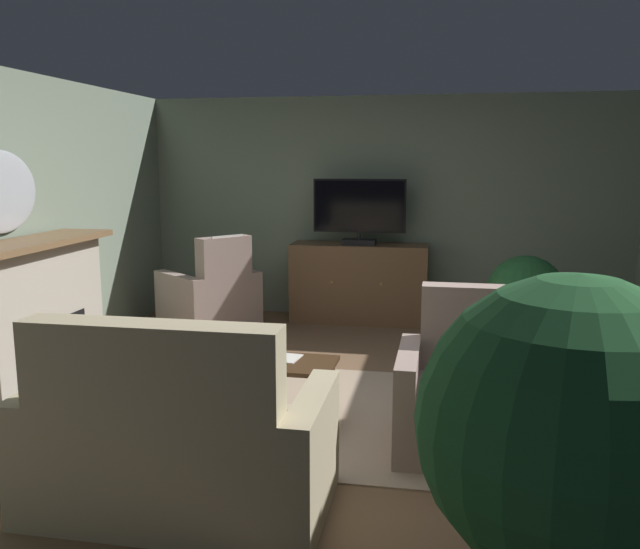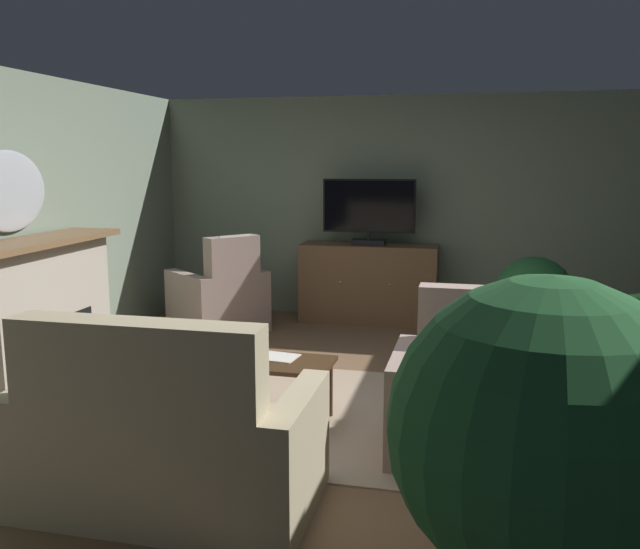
{
  "view_description": "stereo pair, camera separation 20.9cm",
  "coord_description": "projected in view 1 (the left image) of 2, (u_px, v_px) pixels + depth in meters",
  "views": [
    {
      "loc": [
        0.65,
        -4.43,
        1.83
      ],
      "look_at": [
        -0.24,
        0.35,
        0.98
      ],
      "focal_mm": 36.9,
      "sensor_mm": 36.0,
      "label": 1
    },
    {
      "loc": [
        0.86,
        -4.39,
        1.83
      ],
      "look_at": [
        -0.24,
        0.35,
        0.98
      ],
      "focal_mm": 36.9,
      "sensor_mm": 36.0,
      "label": 2
    }
  ],
  "objects": [
    {
      "name": "wall_mirror_oval",
      "position": [
        1.0,
        192.0,
        5.13
      ],
      "size": [
        0.06,
        0.9,
        0.65
      ],
      "primitive_type": "ellipsoid",
      "color": "#B2B7BF"
    },
    {
      "name": "coffee_table",
      "position": [
        257.0,
        368.0,
        4.6
      ],
      "size": [
        1.11,
        0.48,
        0.45
      ],
      "color": "#422B19",
      "rests_on": "ground_plane"
    },
    {
      "name": "folded_newspaper",
      "position": [
        278.0,
        357.0,
        4.65
      ],
      "size": [
        0.33,
        0.26,
        0.01
      ],
      "primitive_type": "cube",
      "rotation": [
        0.0,
        0.0,
        -0.13
      ],
      "color": "silver",
      "rests_on": "coffee_table"
    },
    {
      "name": "potted_plant_tall_palm_by_window",
      "position": [
        570.0,
        433.0,
        2.44
      ],
      "size": [
        1.15,
        1.15,
        1.43
      ],
      "color": "#99664C",
      "rests_on": "ground_plane"
    },
    {
      "name": "tv_cabinet",
      "position": [
        359.0,
        285.0,
        7.5
      ],
      "size": [
        1.54,
        0.52,
        0.9
      ],
      "color": "#4A3523",
      "rests_on": "ground_plane"
    },
    {
      "name": "sofa_floral",
      "position": [
        176.0,
        447.0,
        3.42
      ],
      "size": [
        1.56,
        0.85,
        1.08
      ],
      "color": "tan",
      "rests_on": "ground_plane"
    },
    {
      "name": "television",
      "position": [
        359.0,
        210.0,
        7.31
      ],
      "size": [
        1.03,
        0.2,
        0.73
      ],
      "color": "black",
      "rests_on": "tv_cabinet"
    },
    {
      "name": "armchair_in_far_corner",
      "position": [
        211.0,
        301.0,
        7.05
      ],
      "size": [
        1.18,
        1.18,
        1.08
      ],
      "color": "#A3897F",
      "rests_on": "ground_plane"
    },
    {
      "name": "ground_plane",
      "position": [
        343.0,
        421.0,
        4.73
      ],
      "size": [
        6.15,
        7.0,
        0.04
      ],
      "primitive_type": "cube",
      "color": "brown"
    },
    {
      "name": "wall_back",
      "position": [
        385.0,
        208.0,
        7.65
      ],
      "size": [
        6.15,
        0.1,
        2.56
      ],
      "primitive_type": "cube",
      "color": "gray",
      "rests_on": "ground_plane"
    },
    {
      "name": "potted_plant_leafy_by_curtain",
      "position": [
        525.0,
        296.0,
        6.28
      ],
      "size": [
        0.75,
        0.75,
        0.94
      ],
      "color": "beige",
      "rests_on": "ground_plane"
    },
    {
      "name": "tv_remote",
      "position": [
        244.0,
        364.0,
        4.47
      ],
      "size": [
        0.12,
        0.17,
        0.02
      ],
      "primitive_type": "cube",
      "rotation": [
        0.0,
        0.0,
        5.19
      ],
      "color": "black",
      "rests_on": "coffee_table"
    },
    {
      "name": "fireplace",
      "position": [
        39.0,
        319.0,
        5.26
      ],
      "size": [
        0.84,
        1.64,
        1.22
      ],
      "color": "#4C4C51",
      "rests_on": "ground_plane"
    },
    {
      "name": "rug_central",
      "position": [
        336.0,
        414.0,
        4.77
      ],
      "size": [
        2.54,
        2.04,
        0.01
      ],
      "primitive_type": "cube",
      "color": "tan",
      "rests_on": "ground_plane"
    },
    {
      "name": "armchair_facing_sofa",
      "position": [
        461.0,
        398.0,
        4.21
      ],
      "size": [
        0.81,
        0.84,
        1.01
      ],
      "color": "#A3897F",
      "rests_on": "ground_plane"
    }
  ]
}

